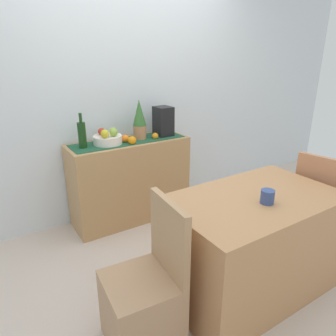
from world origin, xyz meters
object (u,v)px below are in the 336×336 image
Objects in this scene: coffee_cup at (267,197)px; chair_by_corner at (320,223)px; sideboard_console at (130,181)px; coffee_maker at (163,121)px; wine_bottle at (82,135)px; fruit_bowl at (108,140)px; potted_plant at (139,120)px; dining_table at (250,244)px; chair_near_window at (144,305)px.

coffee_cup is 1.02m from chair_by_corner.
coffee_maker is at bearing 0.00° from sideboard_console.
fruit_bowl is at bearing 0.00° from wine_bottle.
potted_plant is at bearing 180.00° from coffee_maker.
fruit_bowl is 1.56m from dining_table.
chair_near_window is at bearing -105.51° from fruit_bowl.
coffee_cup is at bearing -65.33° from wine_bottle.
fruit_bowl reaches higher than coffee_cup.
chair_near_window is (-0.39, -1.40, -0.61)m from fruit_bowl.
fruit_bowl is 0.23× the size of dining_table.
sideboard_console is 0.69m from coffee_maker.
chair_by_corner is (0.87, 0.10, -0.52)m from coffee_cup.
coffee_maker is at bearing 84.19° from dining_table.
sideboard_console is 1.53m from chair_near_window.
sideboard_console is at bearing 180.00° from potted_plant.
fruit_bowl is 1.58m from coffee_cup.
sideboard_console reaches higher than coffee_cup.
chair_by_corner is at bearing -42.03° from wine_bottle.
sideboard_console is 1.32× the size of chair_near_window.
coffee_maker is (0.61, 0.00, 0.10)m from fruit_bowl.
dining_table is 1.32× the size of chair_near_window.
coffee_maker reaches higher than coffee_cup.
wine_bottle is 0.85m from coffee_maker.
wine_bottle is at bearing 180.00° from fruit_bowl.
coffee_maker is (0.85, 0.00, 0.02)m from wine_bottle.
chair_near_window is at bearing 179.94° from chair_by_corner.
wine_bottle reaches higher than fruit_bowl.
potted_plant is at bearing 0.00° from wine_bottle.
dining_table is 0.43m from coffee_cup.
potted_plant reaches higher than sideboard_console.
coffee_maker is at bearing 0.00° from wine_bottle.
potted_plant is (0.34, 0.00, 0.15)m from fruit_bowl.
potted_plant is 1.56m from dining_table.
chair_by_corner is at bearing -0.21° from dining_table.
fruit_bowl is 0.69× the size of potted_plant.
dining_table is (0.47, -1.40, -0.51)m from fruit_bowl.
sideboard_console reaches higher than dining_table.
dining_table is at bearing -95.81° from coffee_maker.
coffee_maker is 1.73m from chair_by_corner.
coffee_cup is 0.10× the size of chair_by_corner.
chair_near_window is at bearing -117.32° from potted_plant.
dining_table is at bearing 84.09° from coffee_cup.
potted_plant is 1.88m from chair_by_corner.
coffee_maker reaches higher than dining_table.
dining_table is 1.32× the size of chair_by_corner.
fruit_bowl is 0.25m from wine_bottle.
wine_bottle reaches higher than coffee_cup.
coffee_maker reaches higher than fruit_bowl.
fruit_bowl is 0.90× the size of coffee_maker.
sideboard_console is 0.70m from wine_bottle.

